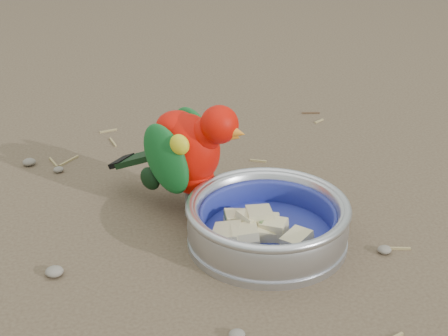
{
  "coord_description": "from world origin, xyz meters",
  "views": [
    {
      "loc": [
        -0.23,
        -0.74,
        0.5
      ],
      "look_at": [
        -0.06,
        0.09,
        0.08
      ],
      "focal_mm": 55.0,
      "sensor_mm": 36.0,
      "label": 1
    }
  ],
  "objects": [
    {
      "name": "ground",
      "position": [
        0.0,
        0.0,
        0.0
      ],
      "size": [
        60.0,
        60.0,
        0.0
      ],
      "primitive_type": "plane",
      "color": "brown"
    },
    {
      "name": "food_bowl",
      "position": [
        -0.02,
        0.01,
        0.01
      ],
      "size": [
        0.21,
        0.21,
        0.02
      ],
      "primitive_type": "cylinder",
      "color": "#B2B2BA",
      "rests_on": "ground"
    },
    {
      "name": "bowl_wall",
      "position": [
        -0.02,
        0.01,
        0.04
      ],
      "size": [
        0.21,
        0.21,
        0.04
      ],
      "primitive_type": null,
      "color": "#B2B2BA",
      "rests_on": "food_bowl"
    },
    {
      "name": "ground_debris",
      "position": [
        0.04,
        0.08,
        0.0
      ],
      "size": [
        0.9,
        0.8,
        0.01
      ],
      "primitive_type": null,
      "color": "#948050",
      "rests_on": "ground"
    },
    {
      "name": "lory_parrot",
      "position": [
        -0.1,
        0.12,
        0.08
      ],
      "size": [
        0.21,
        0.21,
        0.16
      ],
      "primitive_type": null,
      "rotation": [
        0.0,
        0.0,
        -2.31
      ],
      "color": "#C50C02",
      "rests_on": "ground"
    },
    {
      "name": "fruit_wedges",
      "position": [
        -0.02,
        0.01,
        0.03
      ],
      "size": [
        0.13,
        0.13,
        0.03
      ],
      "primitive_type": null,
      "color": "#C3B786",
      "rests_on": "food_bowl"
    }
  ]
}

